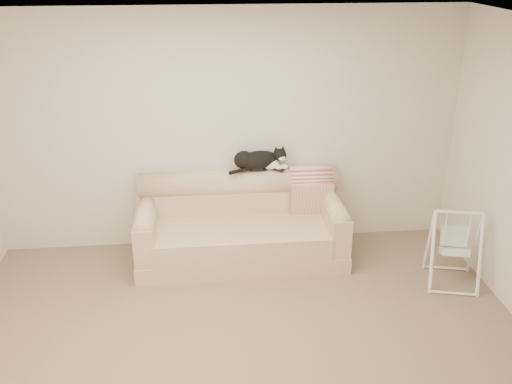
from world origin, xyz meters
TOP-DOWN VIEW (x-y plane):
  - ground_plane at (0.00, 0.00)m, footprint 5.00×5.00m
  - room_shell at (0.00, 0.00)m, footprint 5.04×4.04m
  - sofa at (0.09, 1.62)m, footprint 2.20×0.93m
  - remote_a at (0.30, 1.85)m, footprint 0.18×0.06m
  - remote_b at (0.51, 1.84)m, footprint 0.17×0.14m
  - tuxedo_cat at (0.31, 1.85)m, footprint 0.66×0.34m
  - throw_blanket at (0.88, 1.84)m, footprint 0.46×0.38m
  - baby_swing at (2.15, 0.87)m, footprint 0.59×0.62m

SIDE VIEW (x-z plane):
  - ground_plane at x=0.00m, z-range 0.00..0.00m
  - sofa at x=0.09m, z-range -0.10..0.80m
  - baby_swing at x=2.15m, z-range 0.00..0.79m
  - throw_blanket at x=0.88m, z-range 0.44..1.01m
  - remote_b at x=0.51m, z-range 0.90..0.92m
  - remote_a at x=0.30m, z-range 0.90..0.92m
  - tuxedo_cat at x=0.31m, z-range 0.89..1.15m
  - room_shell at x=0.00m, z-range 0.23..2.83m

